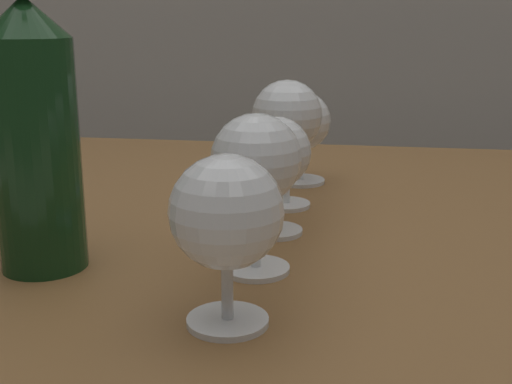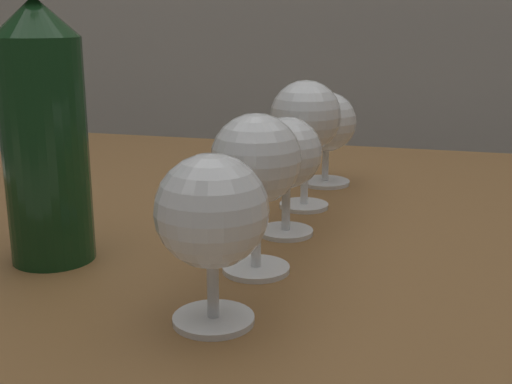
{
  "view_description": "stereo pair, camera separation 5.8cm",
  "coord_description": "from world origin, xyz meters",
  "px_view_note": "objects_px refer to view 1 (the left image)",
  "views": [
    {
      "loc": [
        0.06,
        -0.75,
        0.97
      ],
      "look_at": [
        -0.02,
        -0.19,
        0.82
      ],
      "focal_mm": 46.52,
      "sensor_mm": 36.0,
      "label": 1
    },
    {
      "loc": [
        0.12,
        -0.74,
        0.97
      ],
      "look_at": [
        -0.02,
        -0.19,
        0.82
      ],
      "focal_mm": 46.52,
      "sensor_mm": 36.0,
      "label": 2
    }
  ],
  "objects_px": {
    "wine_glass_empty": "(287,119)",
    "wine_bottle": "(34,130)",
    "wine_glass_port": "(276,156)",
    "wine_glass_white": "(301,123)",
    "wine_glass_amber": "(226,216)",
    "wine_glass_chardonnay": "(256,161)"
  },
  "relations": [
    {
      "from": "wine_glass_amber",
      "to": "wine_bottle",
      "type": "height_order",
      "value": "wine_bottle"
    },
    {
      "from": "wine_bottle",
      "to": "wine_glass_empty",
      "type": "bearing_deg",
      "value": 49.26
    },
    {
      "from": "wine_glass_empty",
      "to": "wine_bottle",
      "type": "xyz_separation_m",
      "value": [
        -0.2,
        -0.23,
        0.02
      ]
    },
    {
      "from": "wine_glass_amber",
      "to": "wine_glass_empty",
      "type": "distance_m",
      "value": 0.32
    },
    {
      "from": "wine_glass_white",
      "to": "wine_bottle",
      "type": "distance_m",
      "value": 0.41
    },
    {
      "from": "wine_glass_chardonnay",
      "to": "wine_glass_white",
      "type": "xyz_separation_m",
      "value": [
        0.01,
        0.33,
        -0.02
      ]
    },
    {
      "from": "wine_glass_port",
      "to": "wine_bottle",
      "type": "height_order",
      "value": "wine_bottle"
    },
    {
      "from": "wine_glass_empty",
      "to": "wine_glass_white",
      "type": "bearing_deg",
      "value": 86.93
    },
    {
      "from": "wine_glass_port",
      "to": "wine_bottle",
      "type": "xyz_separation_m",
      "value": [
        -0.2,
        -0.13,
        0.04
      ]
    },
    {
      "from": "wine_glass_empty",
      "to": "wine_bottle",
      "type": "relative_size",
      "value": 0.47
    },
    {
      "from": "wine_glass_amber",
      "to": "wine_glass_port",
      "type": "relative_size",
      "value": 1.05
    },
    {
      "from": "wine_glass_port",
      "to": "wine_glass_white",
      "type": "xyz_separation_m",
      "value": [
        0.01,
        0.22,
        -0.0
      ]
    },
    {
      "from": "wine_glass_empty",
      "to": "wine_bottle",
      "type": "distance_m",
      "value": 0.3
    },
    {
      "from": "wine_glass_empty",
      "to": "wine_glass_white",
      "type": "relative_size",
      "value": 1.21
    },
    {
      "from": "wine_glass_amber",
      "to": "wine_glass_white",
      "type": "height_order",
      "value": "wine_glass_amber"
    },
    {
      "from": "wine_glass_amber",
      "to": "wine_bottle",
      "type": "relative_size",
      "value": 0.4
    },
    {
      "from": "wine_glass_port",
      "to": "wine_bottle",
      "type": "bearing_deg",
      "value": -147.22
    },
    {
      "from": "wine_glass_amber",
      "to": "wine_glass_chardonnay",
      "type": "distance_m",
      "value": 0.11
    },
    {
      "from": "wine_glass_chardonnay",
      "to": "wine_glass_port",
      "type": "bearing_deg",
      "value": 88.14
    },
    {
      "from": "wine_glass_amber",
      "to": "wine_glass_empty",
      "type": "relative_size",
      "value": 0.86
    },
    {
      "from": "wine_glass_port",
      "to": "wine_bottle",
      "type": "relative_size",
      "value": 0.38
    },
    {
      "from": "wine_glass_chardonnay",
      "to": "wine_glass_port",
      "type": "xyz_separation_m",
      "value": [
        0.0,
        0.11,
        -0.02
      ]
    }
  ]
}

